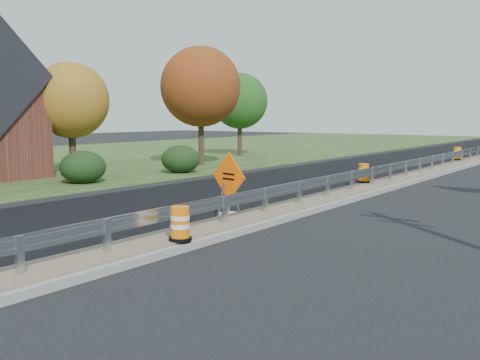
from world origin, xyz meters
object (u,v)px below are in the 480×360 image
Objects in this scene: barrel_median_mid at (364,173)px; barrel_median_far at (457,154)px; caution_sign at (229,202)px; barrel_median_near at (180,224)px.

barrel_median_mid is 14.62m from barrel_median_far.
barrel_median_near is at bearing -56.90° from caution_sign.
barrel_median_mid is (0.35, 8.98, 0.11)m from caution_sign.
barrel_median_near is 27.30m from barrel_median_far.
barrel_median_far is (-1.10, 27.27, 0.03)m from barrel_median_near.
caution_sign is 3.95m from barrel_median_near.
barrel_median_far is (0.35, 23.60, 0.12)m from caution_sign.
barrel_median_far is (-0.00, 14.62, 0.01)m from barrel_median_mid.
barrel_median_mid reaches higher than barrel_median_near.
barrel_median_near is 0.97× the size of barrel_median_mid.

